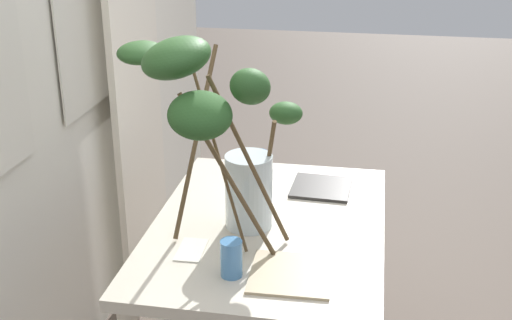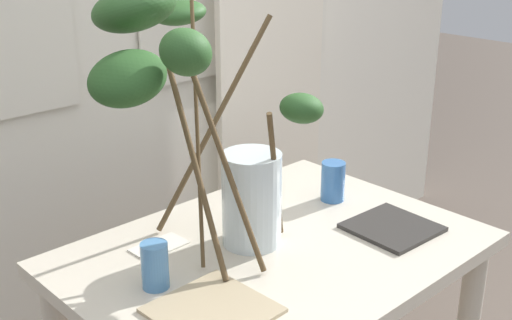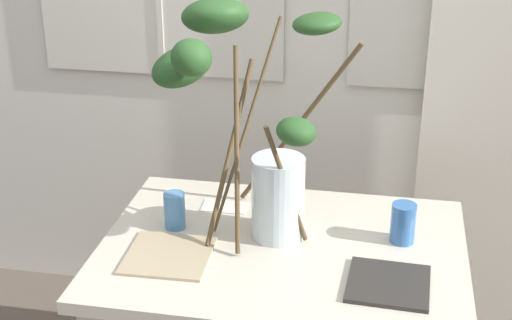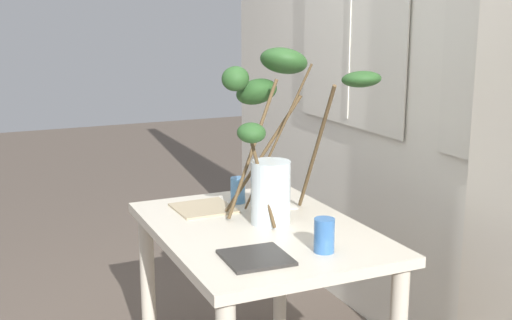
# 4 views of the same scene
# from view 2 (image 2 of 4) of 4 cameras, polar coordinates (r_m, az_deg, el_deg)

# --- Properties ---
(curtain_sheer_side) EXTENTS (0.56, 0.03, 2.43)m
(curtain_sheer_side) POSITION_cam_2_polar(r_m,az_deg,el_deg) (2.63, 1.42, 12.16)
(curtain_sheer_side) COLOR silver
(curtain_sheer_side) RESTS_ON ground
(dining_table) EXTENTS (1.11, 0.81, 0.74)m
(dining_table) POSITION_cam_2_polar(r_m,az_deg,el_deg) (1.89, 1.55, -10.62)
(dining_table) COLOR beige
(dining_table) RESTS_ON ground
(vase_with_branches) EXTENTS (0.66, 0.67, 0.73)m
(vase_with_branches) POSITION_cam_2_polar(r_m,az_deg,el_deg) (1.69, -4.86, 3.98)
(vase_with_branches) COLOR silver
(vase_with_branches) RESTS_ON dining_table
(drinking_glass_blue_left) EXTENTS (0.07, 0.07, 0.12)m
(drinking_glass_blue_left) POSITION_cam_2_polar(r_m,az_deg,el_deg) (1.64, -8.72, -8.99)
(drinking_glass_blue_left) COLOR #4C84BC
(drinking_glass_blue_left) RESTS_ON dining_table
(drinking_glass_blue_right) EXTENTS (0.08, 0.08, 0.13)m
(drinking_glass_blue_right) POSITION_cam_2_polar(r_m,az_deg,el_deg) (2.10, 6.66, -1.83)
(drinking_glass_blue_right) COLOR #386BAD
(drinking_glass_blue_right) RESTS_ON dining_table
(plate_square_left) EXTENTS (0.26, 0.26, 0.01)m
(plate_square_left) POSITION_cam_2_polar(r_m,az_deg,el_deg) (1.56, -3.78, -12.80)
(plate_square_left) COLOR tan
(plate_square_left) RESTS_ON dining_table
(plate_square_right) EXTENTS (0.24, 0.24, 0.01)m
(plate_square_right) POSITION_cam_2_polar(r_m,az_deg,el_deg) (1.96, 11.67, -5.72)
(plate_square_right) COLOR #2D2B28
(plate_square_right) RESTS_ON dining_table
(napkin_folded) EXTENTS (0.15, 0.09, 0.00)m
(napkin_folded) POSITION_cam_2_polar(r_m,az_deg,el_deg) (1.85, -8.35, -7.38)
(napkin_folded) COLOR silver
(napkin_folded) RESTS_ON dining_table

